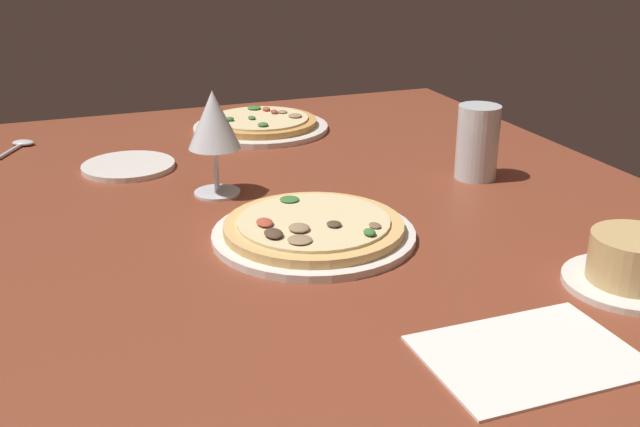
{
  "coord_description": "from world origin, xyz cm",
  "views": [
    {
      "loc": [
        87.6,
        -33.77,
        43.58
      ],
      "look_at": [
        0.81,
        -1.18,
        7.0
      ],
      "focal_mm": 42.8,
      "sensor_mm": 36.0,
      "label": 1
    }
  ],
  "objects_px": {
    "pizza_side": "(261,124)",
    "ramekin_on_saucer": "(633,264)",
    "pizza_main": "(313,230)",
    "water_glass": "(477,147)",
    "paper_menu": "(529,355)",
    "side_plate": "(128,166)",
    "spoon": "(20,145)",
    "wine_glass_far": "(214,123)"
  },
  "relations": [
    {
      "from": "pizza_side",
      "to": "ramekin_on_saucer",
      "type": "bearing_deg",
      "value": 14.41
    },
    {
      "from": "pizza_main",
      "to": "water_glass",
      "type": "relative_size",
      "value": 2.26
    },
    {
      "from": "pizza_main",
      "to": "ramekin_on_saucer",
      "type": "height_order",
      "value": "ramekin_on_saucer"
    },
    {
      "from": "pizza_side",
      "to": "paper_menu",
      "type": "height_order",
      "value": "pizza_side"
    },
    {
      "from": "pizza_main",
      "to": "ramekin_on_saucer",
      "type": "relative_size",
      "value": 1.76
    },
    {
      "from": "pizza_main",
      "to": "side_plate",
      "type": "distance_m",
      "value": 0.43
    },
    {
      "from": "pizza_main",
      "to": "pizza_side",
      "type": "xyz_separation_m",
      "value": [
        -0.54,
        0.09,
        -0.0
      ]
    },
    {
      "from": "pizza_side",
      "to": "water_glass",
      "type": "relative_size",
      "value": 2.23
    },
    {
      "from": "water_glass",
      "to": "pizza_main",
      "type": "bearing_deg",
      "value": -66.89
    },
    {
      "from": "paper_menu",
      "to": "pizza_main",
      "type": "bearing_deg",
      "value": -164.09
    },
    {
      "from": "ramekin_on_saucer",
      "to": "paper_menu",
      "type": "relative_size",
      "value": 0.75
    },
    {
      "from": "pizza_main",
      "to": "spoon",
      "type": "height_order",
      "value": "pizza_main"
    },
    {
      "from": "pizza_main",
      "to": "paper_menu",
      "type": "distance_m",
      "value": 0.35
    },
    {
      "from": "pizza_main",
      "to": "spoon",
      "type": "distance_m",
      "value": 0.68
    },
    {
      "from": "wine_glass_far",
      "to": "side_plate",
      "type": "distance_m",
      "value": 0.23
    },
    {
      "from": "wine_glass_far",
      "to": "spoon",
      "type": "distance_m",
      "value": 0.47
    },
    {
      "from": "wine_glass_far",
      "to": "side_plate",
      "type": "height_order",
      "value": "wine_glass_far"
    },
    {
      "from": "water_glass",
      "to": "spoon",
      "type": "height_order",
      "value": "water_glass"
    },
    {
      "from": "pizza_main",
      "to": "ramekin_on_saucer",
      "type": "xyz_separation_m",
      "value": [
        0.25,
        0.29,
        0.02
      ]
    },
    {
      "from": "ramekin_on_saucer",
      "to": "pizza_side",
      "type": "bearing_deg",
      "value": -165.59
    },
    {
      "from": "pizza_main",
      "to": "spoon",
      "type": "bearing_deg",
      "value": -148.34
    },
    {
      "from": "ramekin_on_saucer",
      "to": "wine_glass_far",
      "type": "bearing_deg",
      "value": -141.67
    },
    {
      "from": "spoon",
      "to": "paper_menu",
      "type": "bearing_deg",
      "value": 26.19
    },
    {
      "from": "side_plate",
      "to": "spoon",
      "type": "height_order",
      "value": "spoon"
    },
    {
      "from": "ramekin_on_saucer",
      "to": "spoon",
      "type": "bearing_deg",
      "value": -142.17
    },
    {
      "from": "water_glass",
      "to": "spoon",
      "type": "distance_m",
      "value": 0.81
    },
    {
      "from": "water_glass",
      "to": "pizza_side",
      "type": "bearing_deg",
      "value": -148.77
    },
    {
      "from": "side_plate",
      "to": "paper_menu",
      "type": "height_order",
      "value": "side_plate"
    },
    {
      "from": "pizza_side",
      "to": "ramekin_on_saucer",
      "type": "distance_m",
      "value": 0.82
    },
    {
      "from": "water_glass",
      "to": "spoon",
      "type": "xyz_separation_m",
      "value": [
        -0.44,
        -0.68,
        -0.05
      ]
    },
    {
      "from": "side_plate",
      "to": "spoon",
      "type": "bearing_deg",
      "value": -139.3
    },
    {
      "from": "paper_menu",
      "to": "water_glass",
      "type": "bearing_deg",
      "value": 154.5
    },
    {
      "from": "pizza_main",
      "to": "wine_glass_far",
      "type": "xyz_separation_m",
      "value": [
        -0.21,
        -0.08,
        0.1
      ]
    },
    {
      "from": "ramekin_on_saucer",
      "to": "side_plate",
      "type": "height_order",
      "value": "ramekin_on_saucer"
    },
    {
      "from": "spoon",
      "to": "wine_glass_far",
      "type": "bearing_deg",
      "value": 37.17
    },
    {
      "from": "pizza_side",
      "to": "ramekin_on_saucer",
      "type": "xyz_separation_m",
      "value": [
        0.79,
        0.2,
        0.02
      ]
    },
    {
      "from": "ramekin_on_saucer",
      "to": "paper_menu",
      "type": "distance_m",
      "value": 0.21
    },
    {
      "from": "pizza_main",
      "to": "pizza_side",
      "type": "bearing_deg",
      "value": 170.81
    },
    {
      "from": "wine_glass_far",
      "to": "side_plate",
      "type": "bearing_deg",
      "value": -147.3
    },
    {
      "from": "pizza_side",
      "to": "water_glass",
      "type": "xyz_separation_m",
      "value": [
        0.4,
        0.24,
        0.04
      ]
    },
    {
      "from": "water_glass",
      "to": "wine_glass_far",
      "type": "bearing_deg",
      "value": -99.91
    },
    {
      "from": "pizza_side",
      "to": "ramekin_on_saucer",
      "type": "height_order",
      "value": "ramekin_on_saucer"
    }
  ]
}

